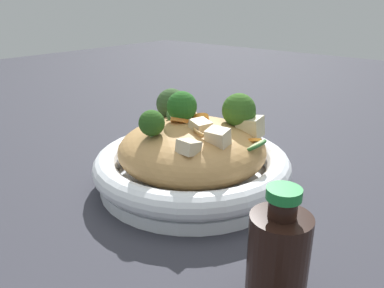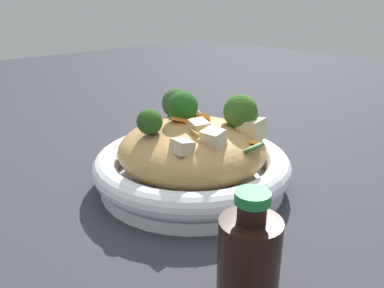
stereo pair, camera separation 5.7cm
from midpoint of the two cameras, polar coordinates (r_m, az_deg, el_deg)
name	(u,v)px [view 1 (the left image)]	position (r m, az deg, el deg)	size (l,w,h in m)	color
ground_plane	(192,185)	(0.60, -2.75, -6.10)	(3.00, 3.00, 0.00)	#303038
serving_bowl	(192,168)	(0.58, -2.79, -3.66)	(0.29, 0.29, 0.05)	white
noodle_heap	(192,149)	(0.57, -2.85, -0.81)	(0.22, 0.22, 0.09)	tan
broccoli_florets	(199,110)	(0.58, -1.81, 4.98)	(0.18, 0.18, 0.07)	#95B475
carrot_coins	(208,123)	(0.57, -0.44, 3.08)	(0.13, 0.11, 0.04)	orange
zucchini_slices	(203,125)	(0.57, -1.22, 2.72)	(0.17, 0.06, 0.05)	beige
chicken_chunks	(228,132)	(0.54, 2.39, 1.71)	(0.07, 0.16, 0.04)	beige
soy_sauce_bottle	(278,260)	(0.36, 7.97, -16.71)	(0.05, 0.05, 0.12)	black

